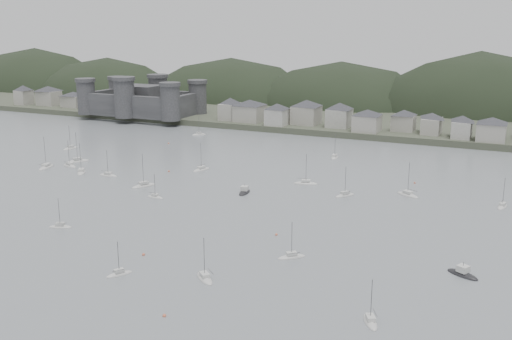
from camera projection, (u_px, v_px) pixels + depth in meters
The scene contains 9 objects.
ground at pixel (109, 273), 126.37m from camera, with size 900.00×900.00×0.00m, color slate.
far_shore_land at pixel (398, 104), 385.53m from camera, with size 900.00×250.00×3.00m, color #383D2D.
forested_ridge at pixel (396, 130), 364.08m from camera, with size 851.55×103.94×102.57m.
castle at pixel (142, 100), 331.21m from camera, with size 66.00×43.00×20.00m.
waterfront_town at pixel (459, 124), 264.80m from camera, with size 451.48×28.46×12.92m.
moored_fleet at pixel (157, 193), 186.05m from camera, with size 219.75×176.11×12.76m.
motor_launch_near at pixel (463, 274), 124.91m from camera, with size 7.77×5.86×3.78m.
motor_launch_far at pixel (245, 192), 186.38m from camera, with size 3.87×8.02×3.84m.
mooring_buoys at pixel (225, 204), 174.09m from camera, with size 158.92×137.41×0.70m.
Camera 1 is at (78.42, -92.95, 51.72)m, focal length 41.23 mm.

